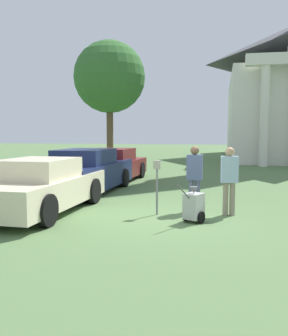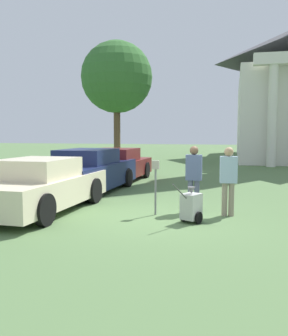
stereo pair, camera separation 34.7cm
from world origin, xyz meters
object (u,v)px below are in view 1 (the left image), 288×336
person_supervisor (229,177)px  person_worker (194,174)px  equipment_cart (194,206)px  parked_car_cream (42,187)px  parked_car_maroon (112,166)px  parked_car_navy (87,172)px  parking_meter (157,177)px

person_supervisor → person_worker: bearing=-25.9°
person_worker → person_supervisor: bearing=161.1°
person_worker → equipment_cart: size_ratio=1.76×
parked_car_cream → person_worker: (3.94, 0.92, 0.33)m
parked_car_maroon → person_supervisor: (4.84, -5.87, 0.32)m
person_worker → equipment_cart: (0.07, -1.23, -0.62)m
parked_car_navy → parking_meter: parked_car_navy is taller
parked_car_maroon → equipment_cart: size_ratio=5.00×
parked_car_navy → parked_car_maroon: bearing=91.5°
parked_car_maroon → parked_car_cream: bearing=-88.5°
parked_car_cream → parking_meter: bearing=7.4°
parked_car_maroon → person_worker: 6.83m
parked_car_navy → person_worker: person_worker is taller
parked_car_maroon → equipment_cart: 7.90m
person_supervisor → equipment_cart: 1.38m
parked_car_maroon → person_supervisor: person_supervisor is taller
parked_car_cream → parked_car_navy: 3.39m
person_supervisor → equipment_cart: bearing=40.8°
parking_meter → person_supervisor: (1.81, 0.31, 0.02)m
person_worker → person_supervisor: 0.95m
parking_meter → person_worker: person_worker is taller
parked_car_maroon → person_worker: (3.94, -5.57, 0.33)m
parked_car_cream → parked_car_maroon: bearing=91.5°
parked_car_cream → parked_car_maroon: parked_car_cream is taller
person_supervisor → parked_car_cream: bearing=-0.2°
parked_car_maroon → parking_meter: parked_car_maroon is taller
parked_car_navy → person_worker: 4.66m
parked_car_navy → parked_car_cream: bearing=-88.5°
parked_car_cream → person_supervisor: size_ratio=2.71×
parked_car_cream → person_supervisor: bearing=8.8°
parked_car_cream → parked_car_maroon: size_ratio=0.95×
parking_meter → equipment_cart: parking_meter is taller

